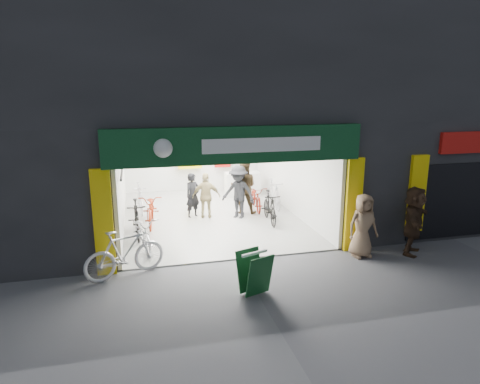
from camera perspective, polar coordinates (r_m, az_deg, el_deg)
name	(u,v)px	position (r m, az deg, el deg)	size (l,w,h in m)	color
ground	(237,260)	(11.35, -0.44, -9.08)	(60.00, 60.00, 0.00)	#56565B
building	(229,90)	(15.51, -1.54, 13.48)	(17.00, 10.27, 8.00)	#232326
bike_left_front	(143,232)	(12.19, -12.81, -5.26)	(0.67, 1.91, 1.00)	silver
bike_left_midfront	(137,219)	(13.24, -13.63, -3.52)	(0.52, 1.84, 1.11)	black
bike_left_midback	(151,209)	(14.27, -11.74, -2.22)	(0.72, 2.05, 1.08)	#9B280E
bike_left_back	(140,198)	(15.73, -13.21, -0.83)	(0.50, 1.76, 1.06)	silver
bike_right_front	(270,207)	(14.20, 3.99, -2.07)	(0.50, 1.77, 1.06)	black
bike_right_mid	(256,198)	(15.70, 2.18, -0.76)	(0.61, 1.75, 0.92)	maroon
bike_right_back	(273,194)	(15.98, 4.49, -0.26)	(0.50, 1.77, 1.06)	#AAAAAE
parked_bike	(125,253)	(10.59, -15.10, -7.84)	(0.56, 1.98, 1.19)	silver
customer_a	(193,196)	(14.74, -6.31, -0.49)	(0.57, 0.38, 1.57)	black
customer_b	(244,187)	(15.12, 0.48, 0.65)	(0.94, 0.73, 1.93)	#3B2C1B
customer_c	(238,192)	(14.52, -0.21, -0.06)	(1.19, 0.69, 1.85)	black
customer_d	(206,196)	(14.56, -4.52, -0.56)	(0.94, 0.39, 1.61)	#988658
pedestrian_near	(363,226)	(11.76, 16.06, -4.33)	(0.84, 0.55, 1.72)	#8B6D51
pedestrian_far	(414,221)	(12.38, 22.16, -3.56)	(1.73, 0.55, 1.87)	#362418
sandwich_board	(254,272)	(9.44, 1.94, -10.59)	(0.78, 0.79, 0.94)	#11441D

